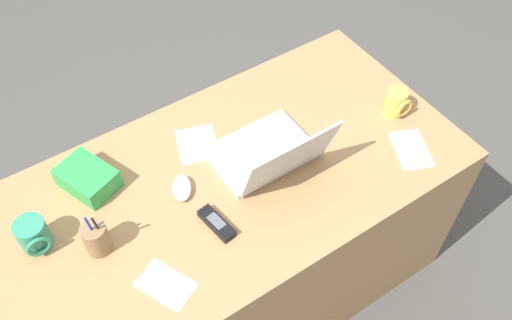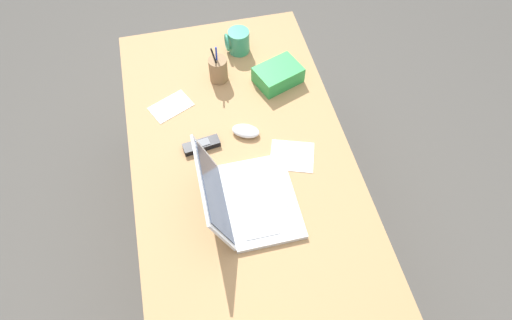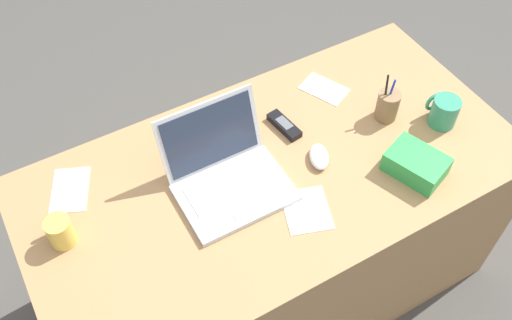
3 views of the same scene
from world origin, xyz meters
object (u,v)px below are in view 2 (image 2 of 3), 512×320
laptop (247,198)px  computer_mouse (246,131)px  cordless_phone (202,145)px  pen_holder (218,69)px  snack_bag (278,75)px  coffee_mug_tall (238,41)px

laptop → computer_mouse: size_ratio=3.18×
computer_mouse → cordless_phone: (-0.02, 0.17, -0.00)m
pen_holder → snack_bag: (-0.07, -0.23, -0.02)m
computer_mouse → pen_holder: 0.30m
pen_holder → snack_bag: bearing=-105.9°
computer_mouse → pen_holder: size_ratio=0.59×
laptop → pen_holder: 0.59m
computer_mouse → cordless_phone: computer_mouse is taller
laptop → cordless_phone: (0.27, 0.11, -0.03)m
coffee_mug_tall → snack_bag: (-0.21, -0.12, -0.02)m
pen_holder → computer_mouse: bearing=-171.1°
coffee_mug_tall → cordless_phone: coffee_mug_tall is taller
coffee_mug_tall → cordless_phone: size_ratio=0.73×
laptop → computer_mouse: bearing=-11.6°
computer_mouse → coffee_mug_tall: 0.45m
computer_mouse → snack_bag: bearing=-12.1°
laptop → coffee_mug_tall: size_ratio=3.25×
coffee_mug_tall → snack_bag: size_ratio=0.58×
coffee_mug_tall → pen_holder: (-0.14, 0.11, 0.00)m
laptop → snack_bag: (0.52, -0.24, -0.01)m
computer_mouse → cordless_phone: size_ratio=0.75×
laptop → pen_holder: bearing=-1.3°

